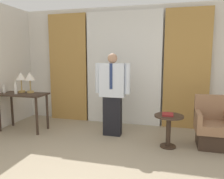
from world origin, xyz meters
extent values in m
cube|color=silver|center=(0.00, 3.21, 1.35)|extent=(10.00, 0.06, 2.70)
cube|color=white|center=(0.00, 3.08, 1.29)|extent=(1.73, 0.06, 2.58)
cube|color=#B28442|center=(-1.39, 3.08, 1.29)|extent=(0.96, 0.06, 2.58)
cube|color=#B28442|center=(1.39, 3.08, 1.29)|extent=(0.96, 0.06, 2.58)
cube|color=#38281E|center=(-1.96, 2.06, 0.78)|extent=(1.02, 0.51, 0.03)
cylinder|color=#38281E|center=(-1.51, 1.86, 0.38)|extent=(0.05, 0.05, 0.77)
cylinder|color=#38281E|center=(-2.40, 2.26, 0.38)|extent=(0.05, 0.05, 0.77)
cylinder|color=#38281E|center=(-1.51, 2.26, 0.38)|extent=(0.05, 0.05, 0.77)
cylinder|color=tan|center=(-2.07, 2.19, 0.82)|extent=(0.14, 0.14, 0.04)
cylinder|color=tan|center=(-2.07, 2.19, 0.95)|extent=(0.02, 0.02, 0.23)
cone|color=silver|center=(-2.07, 2.19, 1.15)|extent=(0.22, 0.22, 0.17)
cylinder|color=tan|center=(-1.85, 2.19, 0.82)|extent=(0.14, 0.14, 0.04)
cylinder|color=tan|center=(-1.85, 2.19, 0.95)|extent=(0.02, 0.02, 0.23)
cone|color=silver|center=(-1.85, 2.19, 1.15)|extent=(0.22, 0.22, 0.17)
cylinder|color=silver|center=(-2.37, 2.02, 0.87)|extent=(0.06, 0.06, 0.15)
cylinder|color=silver|center=(-2.37, 2.02, 0.96)|extent=(0.02, 0.02, 0.04)
cylinder|color=silver|center=(-2.05, 1.98, 0.90)|extent=(0.06, 0.06, 0.21)
cylinder|color=silver|center=(-2.05, 1.98, 1.04)|extent=(0.03, 0.03, 0.06)
cube|color=black|center=(-0.04, 2.25, 0.39)|extent=(0.35, 0.19, 0.78)
cube|color=silver|center=(-0.04, 2.25, 1.11)|extent=(0.49, 0.22, 0.65)
cube|color=navy|center=(-0.04, 2.14, 1.19)|extent=(0.06, 0.01, 0.49)
cylinder|color=silver|center=(-0.34, 2.25, 1.14)|extent=(0.11, 0.11, 0.59)
cylinder|color=silver|center=(0.26, 2.25, 1.14)|extent=(0.11, 0.11, 0.59)
sphere|color=tan|center=(-0.04, 2.25, 1.53)|extent=(0.19, 0.19, 0.19)
cube|color=#38281E|center=(1.78, 2.08, 0.14)|extent=(0.48, 0.47, 0.28)
cube|color=#936B4C|center=(1.78, 2.08, 0.36)|extent=(0.56, 0.55, 0.16)
cube|color=#936B4C|center=(1.78, 2.32, 0.66)|extent=(0.56, 0.10, 0.44)
cube|color=#936B4C|center=(1.54, 2.08, 0.53)|extent=(0.08, 0.55, 0.18)
cylinder|color=#38281E|center=(1.05, 1.91, 0.01)|extent=(0.27, 0.27, 0.02)
cylinder|color=#38281E|center=(1.05, 1.91, 0.27)|extent=(0.08, 0.08, 0.54)
cylinder|color=#38281E|center=(1.05, 1.91, 0.56)|extent=(0.50, 0.50, 0.02)
cube|color=maroon|center=(1.03, 1.90, 0.58)|extent=(0.19, 0.22, 0.03)
camera|label=1|loc=(1.01, -1.86, 1.55)|focal=35.00mm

